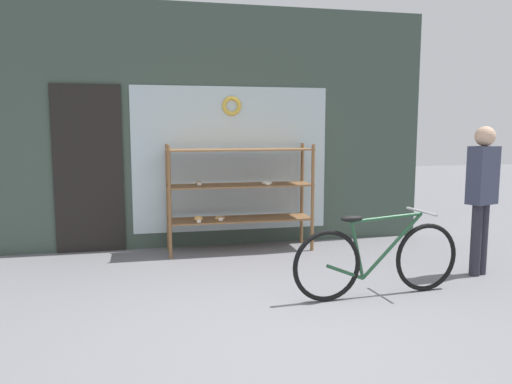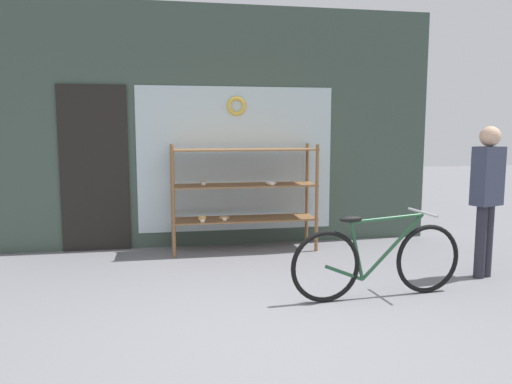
{
  "view_description": "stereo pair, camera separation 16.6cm",
  "coord_description": "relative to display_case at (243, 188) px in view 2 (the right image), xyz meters",
  "views": [
    {
      "loc": [
        -0.91,
        -3.58,
        1.57
      ],
      "look_at": [
        0.12,
        1.1,
        0.95
      ],
      "focal_mm": 35.0,
      "sensor_mm": 36.0,
      "label": 1
    },
    {
      "loc": [
        -0.75,
        -3.61,
        1.57
      ],
      "look_at": [
        0.12,
        1.1,
        0.95
      ],
      "focal_mm": 35.0,
      "sensor_mm": 36.0,
      "label": 2
    }
  ],
  "objects": [
    {
      "name": "display_case",
      "position": [
        0.0,
        0.0,
        0.0
      ],
      "size": [
        1.84,
        0.49,
        1.36
      ],
      "color": "brown",
      "rests_on": "ground_plane"
    },
    {
      "name": "pedestrian",
      "position": [
        2.3,
        -1.61,
        0.12
      ],
      "size": [
        0.36,
        0.28,
        1.58
      ],
      "rotation": [
        0.0,
        0.0,
        0.34
      ],
      "color": "#282833",
      "rests_on": "ground_plane"
    },
    {
      "name": "storefront_facade",
      "position": [
        -0.28,
        0.38,
        0.72
      ],
      "size": [
        5.8,
        0.13,
        3.14
      ],
      "color": "#3D4C42",
      "rests_on": "ground_plane"
    },
    {
      "name": "ground_plane",
      "position": [
        -0.24,
        -2.61,
        -0.81
      ],
      "size": [
        30.0,
        30.0,
        0.0
      ],
      "primitive_type": "plane",
      "color": "slate"
    },
    {
      "name": "bicycle",
      "position": [
        0.93,
        -2.01,
        -0.45
      ],
      "size": [
        1.7,
        0.46,
        0.79
      ],
      "rotation": [
        0.0,
        0.0,
        0.07
      ],
      "color": "black",
      "rests_on": "ground_plane"
    }
  ]
}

